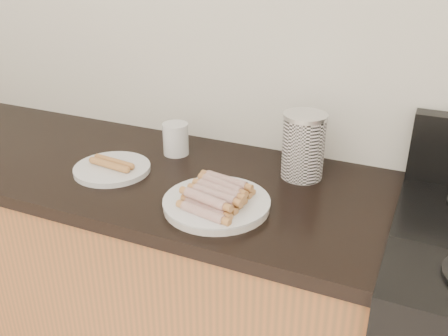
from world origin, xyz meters
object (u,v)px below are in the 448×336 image
at_px(main_plate, 217,205).
at_px(mug, 176,139).
at_px(canister, 303,146).
at_px(side_plate, 112,169).

relative_size(main_plate, mug, 2.70).
xyz_separation_m(main_plate, canister, (0.15, 0.28, 0.09)).
bearing_deg(canister, mug, -179.26).
distance_m(main_plate, canister, 0.33).
distance_m(side_plate, mug, 0.23).
height_order(main_plate, side_plate, main_plate).
height_order(side_plate, mug, mug).
relative_size(main_plate, side_plate, 1.21).
xyz_separation_m(canister, mug, (-0.43, -0.01, -0.05)).
distance_m(canister, mug, 0.43).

